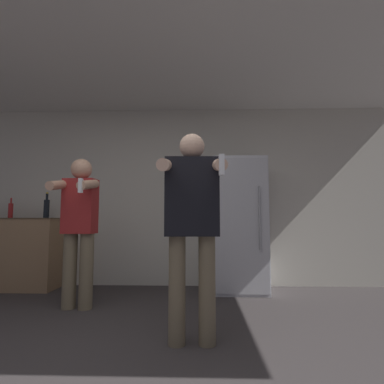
# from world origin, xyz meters

# --- Properties ---
(wall_back) EXTENTS (7.00, 0.06, 2.55)m
(wall_back) POSITION_xyz_m (0.00, 2.70, 1.27)
(wall_back) COLOR beige
(wall_back) RESTS_ON ground_plane
(ceiling_slab) EXTENTS (7.00, 3.19, 0.05)m
(ceiling_slab) POSITION_xyz_m (0.00, 1.34, 2.57)
(ceiling_slab) COLOR silver
(ceiling_slab) RESTS_ON wall_back
(refrigerator) EXTENTS (0.69, 0.65, 1.73)m
(refrigerator) POSITION_xyz_m (1.11, 2.36, 0.86)
(refrigerator) COLOR silver
(refrigerator) RESTS_ON ground_plane
(counter) EXTENTS (1.35, 0.54, 0.95)m
(counter) POSITION_xyz_m (-1.98, 2.42, 0.47)
(counter) COLOR #997551
(counter) RESTS_ON ground_plane
(bottle_dark_rum) EXTENTS (0.06, 0.06, 0.28)m
(bottle_dark_rum) POSITION_xyz_m (-1.99, 2.39, 1.06)
(bottle_dark_rum) COLOR maroon
(bottle_dark_rum) RESTS_ON counter
(bottle_short_whiskey) EXTENTS (0.07, 0.07, 0.36)m
(bottle_short_whiskey) POSITION_xyz_m (-1.49, 2.39, 1.09)
(bottle_short_whiskey) COLOR black
(bottle_short_whiskey) RESTS_ON counter
(person_woman_foreground) EXTENTS (0.49, 0.48, 1.59)m
(person_woman_foreground) POSITION_xyz_m (0.55, 0.66, 0.94)
(person_woman_foreground) COLOR #75664C
(person_woman_foreground) RESTS_ON ground_plane
(person_man_side) EXTENTS (0.42, 0.48, 1.58)m
(person_man_side) POSITION_xyz_m (-0.68, 1.53, 0.89)
(person_man_side) COLOR #75664C
(person_man_side) RESTS_ON ground_plane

